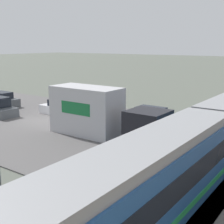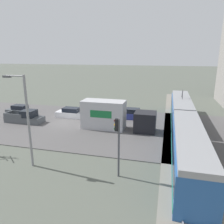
{
  "view_description": "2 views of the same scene",
  "coord_description": "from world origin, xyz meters",
  "px_view_note": "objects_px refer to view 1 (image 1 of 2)",
  "views": [
    {
      "loc": [
        18.68,
        21.54,
        6.9
      ],
      "look_at": [
        -0.99,
        7.36,
        1.57
      ],
      "focal_mm": 50.0,
      "sensor_mm": 36.0,
      "label": 1
    },
    {
      "loc": [
        26.92,
        14.14,
        9.49
      ],
      "look_at": [
        1.1,
        7.49,
        2.36
      ],
      "focal_mm": 35.0,
      "sensor_mm": 36.0,
      "label": 2
    }
  ],
  "objects_px": {
    "light_rail_tram": "(209,139)",
    "sedan_car_0": "(151,118)",
    "sedan_car_2": "(2,100)",
    "box_truck": "(100,114)",
    "sedan_car_1": "(62,108)"
  },
  "relations": [
    {
      "from": "box_truck",
      "to": "sedan_car_2",
      "type": "distance_m",
      "value": 16.26
    },
    {
      "from": "light_rail_tram",
      "to": "sedan_car_1",
      "type": "relative_size",
      "value": 5.86
    },
    {
      "from": "box_truck",
      "to": "sedan_car_2",
      "type": "relative_size",
      "value": 2.22
    },
    {
      "from": "light_rail_tram",
      "to": "sedan_car_2",
      "type": "xyz_separation_m",
      "value": [
        -3.85,
        -24.55,
        -0.95
      ]
    },
    {
      "from": "sedan_car_0",
      "to": "sedan_car_2",
      "type": "distance_m",
      "value": 17.61
    },
    {
      "from": "light_rail_tram",
      "to": "box_truck",
      "type": "relative_size",
      "value": 2.93
    },
    {
      "from": "box_truck",
      "to": "sedan_car_0",
      "type": "height_order",
      "value": "box_truck"
    },
    {
      "from": "box_truck",
      "to": "sedan_car_0",
      "type": "xyz_separation_m",
      "value": [
        -5.17,
        1.46,
        -1.05
      ]
    },
    {
      "from": "box_truck",
      "to": "sedan_car_0",
      "type": "relative_size",
      "value": 2.05
    },
    {
      "from": "sedan_car_0",
      "to": "sedan_car_1",
      "type": "height_order",
      "value": "sedan_car_0"
    },
    {
      "from": "sedan_car_0",
      "to": "sedan_car_2",
      "type": "xyz_separation_m",
      "value": [
        2.4,
        -17.44,
        0.02
      ]
    },
    {
      "from": "light_rail_tram",
      "to": "sedan_car_0",
      "type": "height_order",
      "value": "light_rail_tram"
    },
    {
      "from": "light_rail_tram",
      "to": "sedan_car_2",
      "type": "height_order",
      "value": "light_rail_tram"
    },
    {
      "from": "box_truck",
      "to": "sedan_car_2",
      "type": "xyz_separation_m",
      "value": [
        -2.77,
        -15.99,
        -1.03
      ]
    },
    {
      "from": "sedan_car_2",
      "to": "light_rail_tram",
      "type": "bearing_deg",
      "value": 81.08
    }
  ]
}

